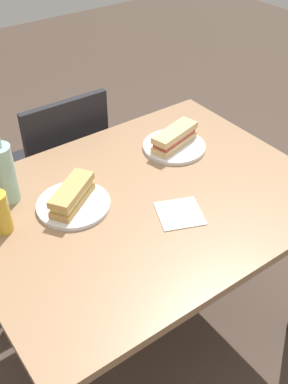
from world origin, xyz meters
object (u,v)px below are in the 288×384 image
Objects in this scene: dining_table at (144,220)px; knife_far at (162,141)px; chair_far at (62,166)px; plate_near at (74,205)px; water_bottle at (3,172)px; beer_glass at (0,213)px; knife_near at (57,201)px; baguette_sandwich_far at (175,137)px; baguette_sandwich_near at (72,195)px; plate_far at (174,147)px.

knife_far is (0.25, 0.22, 0.12)m from dining_table.
plate_near is (-0.22, -0.55, 0.25)m from chair_far.
water_bottle is 2.02× the size of beer_glass.
knife_near is 0.20m from beer_glass.
chair_far is at bearing 46.27° from water_bottle.
plate_near is at bearing -7.13° from beer_glass.
knife_far is at bearing 15.29° from plate_near.
dining_table is 1.36× the size of chair_far.
dining_table is 5.40× the size of baguette_sandwich_far.
beer_glass is at bearing 172.87° from baguette_sandwich_near.
baguette_sandwich_far is (0.49, 0.08, 0.00)m from baguette_sandwich_near.
baguette_sandwich_far is (0.53, 0.04, 0.03)m from knife_near.
knife_far is (0.25, -0.42, 0.26)m from chair_far.
chair_far is 0.60m from plate_far.
plate_far is at bearing 32.71° from dining_table.
dining_table is 8.63× the size of knife_near.
knife_far is at bearing -59.88° from chair_far.
baguette_sandwich_far is at bearing -7.37° from water_bottle.
chair_far is at bearing 119.79° from baguette_sandwich_far.
knife_near is at bearing -175.49° from baguette_sandwich_far.
beer_glass is at bearing 172.87° from plate_near.
chair_far reaches higher than dining_table.
beer_glass reaches higher than knife_near.
dining_table is 0.49m from beer_glass.
dining_table is 0.35m from knife_far.
water_bottle is at bearing 145.51° from dining_table.
plate_near is 0.49m from baguette_sandwich_far.
plate_far is (0.49, 0.08, -0.04)m from baguette_sandwich_near.
baguette_sandwich_near is at bearing -170.84° from baguette_sandwich_far.
knife_far is 1.21× the size of beer_glass.
baguette_sandwich_far is at bearing 3.99° from beer_glass.
water_bottle is (-0.16, 0.16, 0.06)m from baguette_sandwich_near.
water_bottle is (-0.16, 0.16, 0.10)m from plate_near.
water_bottle is at bearing 133.28° from knife_near.
baguette_sandwich_near reaches higher than dining_table.
water_bottle is at bearing 61.35° from beer_glass.
baguette_sandwich_near and baguette_sandwich_far have the same top height.
plate_near is 0.25m from water_bottle.
chair_far is 3.57× the size of plate_near.
plate_near reaches higher than dining_table.
baguette_sandwich_far is (0.27, 0.17, 0.15)m from dining_table.
plate_near is 0.05m from knife_near.
knife_near reaches higher than dining_table.
knife_near is at bearing 2.55° from beer_glass.
knife_far is at bearing 15.29° from baguette_sandwich_near.
dining_table is 0.26m from plate_near.
knife_far is at bearing 116.73° from plate_far.
chair_far is 5.16× the size of knife_far.
baguette_sandwich_near is (-0.22, -0.55, 0.29)m from chair_far.
plate_near is 1.21× the size of baguette_sandwich_near.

